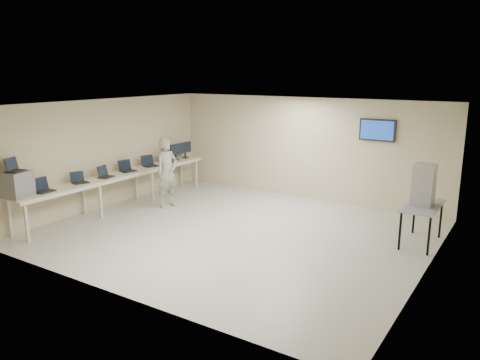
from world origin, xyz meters
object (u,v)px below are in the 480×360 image
Objects in this scene: soldier at (167,172)px; side_table at (423,208)px; workbench at (119,177)px; equipment_box at (17,184)px.

soldier is 6.26m from side_table.
side_table is at bearing 11.70° from workbench.
equipment_box reaches higher than side_table.
side_table is (7.25, 4.24, -0.42)m from equipment_box.
workbench is 4.34× the size of side_table.
soldier reaches higher than side_table.
equipment_box is (-0.06, -2.75, 0.35)m from workbench.
equipment_box is 3.66m from soldier.
side_table is (6.21, 0.73, -0.16)m from soldier.
soldier reaches higher than equipment_box.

